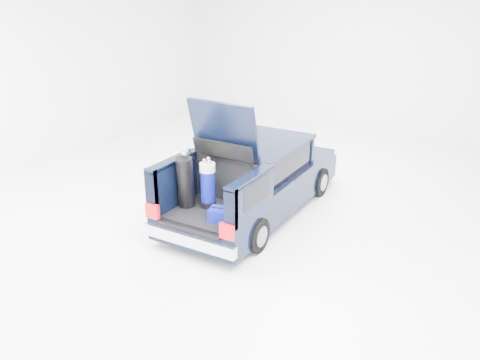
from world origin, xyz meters
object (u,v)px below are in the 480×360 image
Objects in this scene: black_golf_bag at (185,182)px; blue_golf_bag at (208,185)px; red_suitcase at (246,198)px; car at (255,179)px; blue_duffel at (223,215)px.

blue_golf_bag is (0.32, 0.21, -0.06)m from black_golf_bag.
blue_golf_bag is at bearing 10.30° from black_golf_bag.
red_suitcase is at bearing 20.93° from blue_golf_bag.
black_golf_bag is at bearing -138.35° from blue_golf_bag.
car is 1.81m from blue_duffel.
blue_duffel is (0.53, -0.36, -0.30)m from blue_golf_bag.
black_golf_bag reaches higher than red_suitcase.
blue_golf_bag is (-0.18, -1.41, 0.34)m from car.
car reaches higher than blue_duffel.
car is at bearing 86.87° from blue_duffel.
blue_golf_bag reaches higher than red_suitcase.
black_golf_bag is 2.03× the size of blue_duffel.
black_golf_bag is 0.94m from blue_duffel.
blue_golf_bag is 0.71m from blue_duffel.
red_suitcase is (0.50, -1.26, 0.18)m from car.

